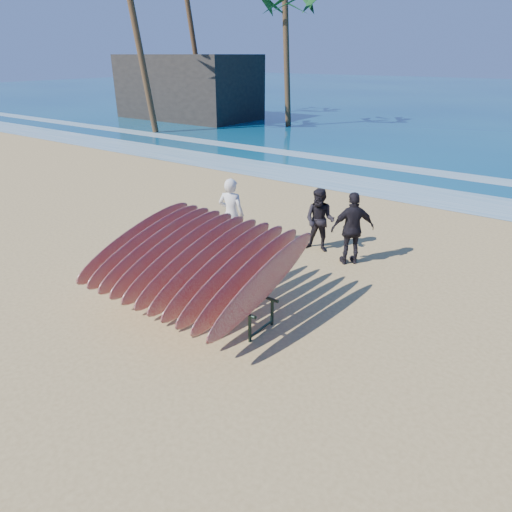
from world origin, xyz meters
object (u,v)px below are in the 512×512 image
Objects in this scene: person_white at (231,215)px; surfboard_rack at (195,259)px; person_dark_a at (320,220)px; building at (188,87)px; palm_mid at (288,7)px; person_dark_b at (353,229)px.

surfboard_rack is at bearing 101.29° from person_white.
person_dark_a is 0.15× the size of building.
palm_mid reaches higher than person_white.
person_dark_b is (0.94, -0.24, 0.07)m from person_dark_a.
person_dark_a is at bearing -40.09° from building.
person_dark_a is 21.57m from palm_mid.
person_dark_b is (2.70, 0.92, -0.05)m from person_white.
surfboard_rack is at bearing -107.65° from person_dark_a.
person_dark_a is at bearing 82.48° from surfboard_rack.
person_dark_b is 0.17× the size of building.
person_dark_a is (1.75, 1.16, -0.12)m from person_white.
person_dark_b reaches higher than person_dark_a.
building reaches higher than surfboard_rack.
building is at bearing -178.41° from palm_mid.
palm_mid is at bearing -96.20° from person_dark_b.
surfboard_rack reaches higher than person_dark_a.
person_white is at bearing -44.61° from building.
person_dark_b is at bearing -39.18° from building.
building is (-19.43, 20.57, 1.21)m from surfboard_rack.
palm_mid reaches higher than person_dark_a.
person_dark_a is 0.92× the size of person_dark_b.
person_white is 1.15× the size of person_dark_a.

